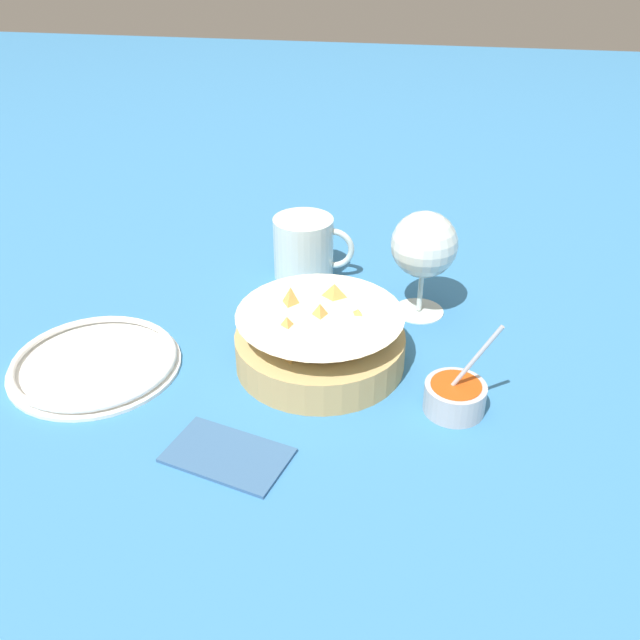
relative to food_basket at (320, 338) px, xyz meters
name	(u,v)px	position (x,y,z in m)	size (l,w,h in m)	color
ground_plane	(304,373)	(-0.02, -0.02, -0.04)	(4.00, 4.00, 0.00)	teal
food_basket	(320,338)	(0.00, 0.00, 0.00)	(0.21, 0.21, 0.09)	tan
sauce_cup	(455,396)	(0.16, -0.07, -0.02)	(0.08, 0.07, 0.12)	#B7B7BC
wine_glass	(424,247)	(0.12, 0.14, 0.06)	(0.09, 0.09, 0.15)	silver
beer_mug	(305,250)	(-0.06, 0.22, 0.01)	(0.12, 0.09, 0.09)	silver
side_plate	(95,363)	(-0.27, -0.05, -0.03)	(0.21, 0.21, 0.01)	white
napkin	(227,454)	(-0.07, -0.18, -0.03)	(0.14, 0.11, 0.01)	#38608E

